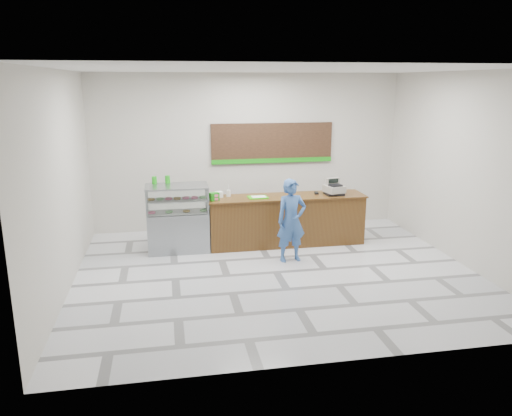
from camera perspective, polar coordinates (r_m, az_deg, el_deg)
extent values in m
plane|color=silver|center=(8.99, 2.36, -7.35)|extent=(7.00, 7.00, 0.00)
plane|color=beige|center=(11.41, -0.89, 6.41)|extent=(7.00, 0.00, 7.00)
plane|color=silver|center=(8.36, 2.61, 15.57)|extent=(7.00, 7.00, 0.00)
cube|color=#5A3816|center=(10.38, 3.46, -1.46)|extent=(3.20, 0.70, 1.00)
cube|color=#5A3816|center=(10.25, 3.51, 1.31)|extent=(3.26, 0.76, 0.03)
cube|color=gray|center=(10.12, -8.86, -2.61)|extent=(1.20, 0.70, 0.80)
cube|color=white|center=(9.95, -9.00, 0.97)|extent=(1.20, 0.70, 0.50)
cube|color=gray|center=(9.90, -9.06, 2.47)|extent=(1.22, 0.72, 0.03)
cube|color=silver|center=(10.01, -8.95, -0.31)|extent=(1.14, 0.64, 0.02)
cube|color=silver|center=(9.95, -9.00, 1.03)|extent=(1.14, 0.64, 0.02)
torus|color=pink|center=(9.91, -11.83, -0.39)|extent=(0.15, 0.15, 0.05)
torus|color=#7ED375|center=(9.90, -9.90, -0.30)|extent=(0.15, 0.15, 0.05)
torus|color=#AE833A|center=(9.91, -7.98, -0.22)|extent=(0.15, 0.15, 0.05)
torus|color=#7ED375|center=(9.93, -6.05, -0.13)|extent=(0.15, 0.15, 0.05)
torus|color=#AE833A|center=(10.00, -11.88, 1.16)|extent=(0.15, 0.15, 0.05)
torus|color=#7ED375|center=(9.99, -10.93, 1.20)|extent=(0.15, 0.15, 0.05)
torus|color=pink|center=(9.99, -9.97, 1.24)|extent=(0.15, 0.15, 0.05)
torus|color=#AE833A|center=(9.99, -9.02, 1.29)|extent=(0.15, 0.15, 0.05)
torus|color=pink|center=(10.00, -8.06, 1.33)|extent=(0.15, 0.15, 0.05)
torus|color=pink|center=(10.01, -7.11, 1.37)|extent=(0.15, 0.15, 0.05)
torus|color=#7ED375|center=(10.02, -6.16, 1.41)|extent=(0.15, 0.15, 0.05)
cube|color=black|center=(11.44, 1.87, 7.44)|extent=(2.80, 0.05, 0.90)
cube|color=#179912|center=(11.47, 1.89, 5.44)|extent=(2.80, 0.02, 0.10)
cube|color=black|center=(10.45, 8.90, 1.65)|extent=(0.35, 0.35, 0.05)
cube|color=gray|center=(10.43, 8.92, 2.17)|extent=(0.43, 0.44, 0.14)
cube|color=black|center=(10.35, 9.07, 2.57)|extent=(0.28, 0.23, 0.04)
cube|color=gray|center=(10.50, 8.76, 3.05)|extent=(0.31, 0.15, 0.14)
cube|color=black|center=(10.45, 8.85, 3.09)|extent=(0.23, 0.07, 0.09)
cube|color=black|center=(10.47, 6.92, 1.70)|extent=(0.11, 0.17, 0.04)
cube|color=#30D406|center=(10.07, 0.19, 1.25)|extent=(0.40, 0.30, 0.02)
cube|color=white|center=(10.07, 0.31, 1.32)|extent=(0.29, 0.21, 0.00)
cube|color=white|center=(10.13, -4.27, 1.56)|extent=(0.16, 0.16, 0.12)
cylinder|color=silver|center=(10.18, -3.16, 1.69)|extent=(0.09, 0.09, 0.13)
cube|color=#179912|center=(9.85, -4.80, 1.31)|extent=(0.21, 0.17, 0.16)
cylinder|color=pink|center=(10.24, 4.29, 1.38)|extent=(0.17, 0.17, 0.00)
cylinder|color=#179912|center=(10.13, -11.54, 3.14)|extent=(0.10, 0.10, 0.15)
cylinder|color=#179912|center=(10.14, -10.07, 3.24)|extent=(0.10, 0.10, 0.15)
imported|color=#345C9E|center=(9.34, 4.06, -1.44)|extent=(0.62, 0.45, 1.57)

